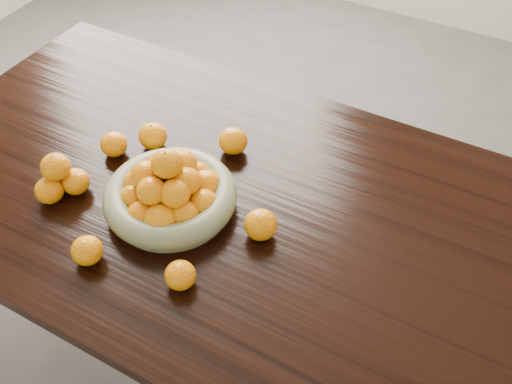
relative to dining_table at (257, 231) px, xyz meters
The scene contains 10 objects.
ground 0.66m from the dining_table, ahead, with size 5.00×5.00×0.00m, color #53504E.
dining_table is the anchor object (origin of this frame).
fruit_bowl 0.25m from the dining_table, 152.84° to the right, with size 0.33×0.33×0.18m.
orange_pyramid 0.52m from the dining_table, 158.36° to the right, with size 0.14×0.13×0.12m.
loose_orange_0 0.39m from the dining_table, 169.30° to the left, with size 0.08×0.08×0.07m, color #FA9607.
loose_orange_1 0.43m from the dining_table, 128.61° to the right, with size 0.07×0.07×0.07m, color #FA9607.
loose_orange_2 0.31m from the dining_table, 97.66° to the right, with size 0.07×0.07×0.06m, color #FA9607.
loose_orange_3 0.45m from the dining_table, behind, with size 0.07×0.07×0.07m, color #FA9607.
loose_orange_4 0.15m from the dining_table, 55.94° to the right, with size 0.08×0.08×0.07m, color #FA9607.
loose_orange_5 0.26m from the dining_table, 135.62° to the left, with size 0.08×0.08×0.07m, color #FA9607.
Camera 1 is at (0.46, -0.84, 1.80)m, focal length 40.00 mm.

